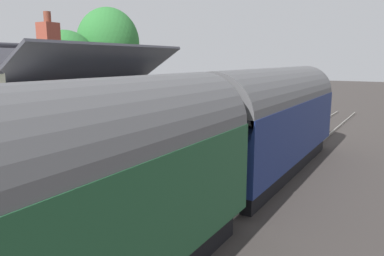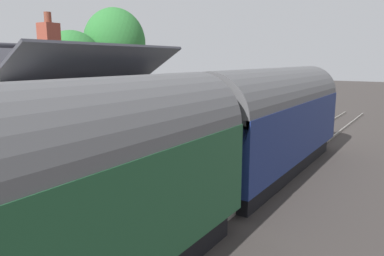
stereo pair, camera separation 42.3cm
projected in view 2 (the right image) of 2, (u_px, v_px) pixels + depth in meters
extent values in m
plane|color=#383330|center=(172.00, 215.00, 11.23)|extent=(160.00, 160.00, 0.00)
cube|color=#A39B8C|center=(84.00, 178.00, 13.19)|extent=(32.00, 5.69, 0.99)
cube|color=beige|center=(141.00, 177.00, 11.68)|extent=(32.00, 0.36, 0.02)
cube|color=gray|center=(218.00, 225.00, 10.36)|extent=(52.00, 0.08, 0.14)
cube|color=gray|center=(176.00, 214.00, 11.13)|extent=(52.00, 0.08, 0.14)
cube|color=black|center=(271.00, 163.00, 15.62)|extent=(9.87, 2.29, 0.70)
cube|color=navy|center=(273.00, 128.00, 15.35)|extent=(10.72, 2.70, 2.30)
cylinder|color=#515154|center=(274.00, 100.00, 15.14)|extent=(10.72, 2.65, 2.65)
cube|color=black|center=(243.00, 118.00, 16.02)|extent=(9.12, 0.03, 0.80)
cylinder|color=black|center=(295.00, 148.00, 18.28)|extent=(0.70, 2.16, 0.70)
cylinder|color=black|center=(238.00, 184.00, 12.96)|extent=(0.70, 2.16, 0.70)
cube|color=black|center=(309.00, 105.00, 19.73)|extent=(0.04, 2.16, 0.90)
cylinder|color=#F2EDCC|center=(308.00, 123.00, 19.92)|extent=(0.06, 0.24, 0.24)
cube|color=red|center=(308.00, 131.00, 20.04)|extent=(0.16, 2.56, 0.24)
cube|color=#1E4C2D|center=(64.00, 217.00, 6.66)|extent=(9.28, 2.70, 2.30)
cylinder|color=#515154|center=(59.00, 155.00, 6.45)|extent=(9.28, 2.65, 2.65)
cube|color=black|center=(18.00, 188.00, 7.34)|extent=(7.89, 0.03, 0.80)
cylinder|color=black|center=(159.00, 234.00, 9.24)|extent=(0.70, 2.16, 0.70)
cube|color=white|center=(83.00, 118.00, 14.25)|extent=(6.85, 4.01, 2.84)
cube|color=#38383F|center=(99.00, 65.00, 13.34)|extent=(7.35, 2.27, 1.47)
cube|color=#38383F|center=(63.00, 65.00, 14.41)|extent=(7.35, 2.27, 1.47)
cylinder|color=#38383F|center=(79.00, 48.00, 13.76)|extent=(7.35, 0.16, 0.16)
cube|color=brown|center=(50.00, 54.00, 12.75)|extent=(0.56, 0.56, 2.05)
cylinder|color=brown|center=(48.00, 17.00, 12.53)|extent=(0.24, 0.24, 0.36)
cube|color=teal|center=(130.00, 131.00, 13.60)|extent=(0.90, 0.06, 2.10)
cube|color=teal|center=(101.00, 119.00, 12.32)|extent=(0.80, 0.05, 1.10)
cube|color=teal|center=(154.00, 110.00, 14.64)|extent=(0.80, 0.05, 1.10)
cube|color=#26727F|center=(242.00, 115.00, 21.71)|extent=(1.41, 0.45, 0.06)
cube|color=#26727F|center=(245.00, 111.00, 21.58)|extent=(1.40, 0.15, 0.40)
cube|color=black|center=(238.00, 120.00, 21.28)|extent=(0.07, 0.36, 0.44)
cube|color=black|center=(246.00, 118.00, 22.22)|extent=(0.07, 0.36, 0.44)
cube|color=#26727F|center=(225.00, 122.00, 19.34)|extent=(1.42, 0.46, 0.06)
cube|color=#26727F|center=(228.00, 118.00, 19.21)|extent=(1.40, 0.17, 0.40)
cube|color=black|center=(220.00, 128.00, 18.90)|extent=(0.08, 0.36, 0.44)
cube|color=black|center=(230.00, 125.00, 19.86)|extent=(0.08, 0.36, 0.44)
cone|color=black|center=(159.00, 125.00, 19.74)|extent=(0.37, 0.37, 0.40)
cylinder|color=black|center=(159.00, 128.00, 19.78)|extent=(0.20, 0.20, 0.06)
ellipsoid|color=#2D7233|center=(159.00, 119.00, 19.68)|extent=(0.40, 0.40, 0.41)
cone|color=teal|center=(218.00, 120.00, 21.29)|extent=(0.38, 0.38, 0.41)
cylinder|color=teal|center=(218.00, 123.00, 21.32)|extent=(0.21, 0.21, 0.06)
ellipsoid|color=#2D7233|center=(218.00, 114.00, 21.23)|extent=(0.43, 0.43, 0.48)
cone|color=gray|center=(176.00, 148.00, 14.78)|extent=(0.43, 0.43, 0.37)
cylinder|color=gray|center=(176.00, 151.00, 14.81)|extent=(0.24, 0.24, 0.06)
ellipsoid|color=olive|center=(175.00, 138.00, 14.71)|extent=(0.58, 0.58, 0.51)
cone|color=#B83D37|center=(175.00, 133.00, 14.67)|extent=(0.11, 0.11, 0.23)
cylinder|color=black|center=(216.00, 127.00, 17.17)|extent=(0.06, 0.06, 1.10)
cylinder|color=black|center=(222.00, 126.00, 17.67)|extent=(0.06, 0.06, 1.10)
cube|color=maroon|center=(220.00, 110.00, 17.28)|extent=(0.90, 0.06, 0.44)
cube|color=black|center=(220.00, 110.00, 17.28)|extent=(0.96, 0.03, 0.50)
cylinder|color=#4C3828|center=(116.00, 92.00, 30.46)|extent=(0.40, 0.40, 4.06)
ellipsoid|color=#2D7233|center=(115.00, 43.00, 29.74)|extent=(4.92, 4.96, 5.51)
cylinder|color=#4C3828|center=(75.00, 104.00, 27.55)|extent=(0.34, 0.34, 2.72)
ellipsoid|color=#2D7233|center=(72.00, 63.00, 26.99)|extent=(4.67, 4.42, 4.76)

